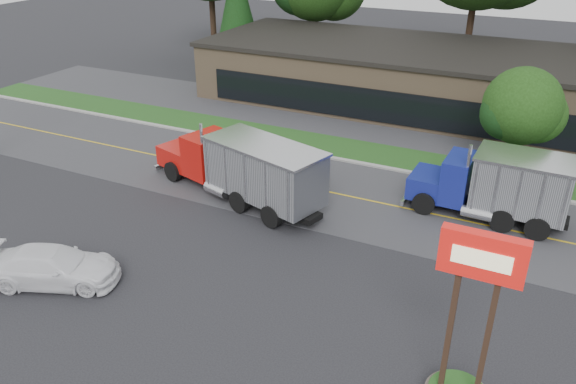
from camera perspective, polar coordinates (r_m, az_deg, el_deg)
name	(u,v)px	position (r m, az deg, el deg)	size (l,w,h in m)	color
ground	(206,273)	(23.35, -8.34, -8.13)	(140.00, 140.00, 0.00)	#303035
road	(299,186)	(30.11, 1.11, 0.63)	(60.00, 8.00, 0.02)	#4E4E53
center_line	(299,186)	(30.11, 1.11, 0.63)	(60.00, 0.12, 0.01)	gold
curb	(329,158)	(33.63, 4.14, 3.45)	(60.00, 0.30, 0.12)	#9E9E99
grass_verge	(339,148)	(35.18, 5.25, 4.49)	(60.00, 3.40, 0.03)	#1F4D1A
far_parking	(366,123)	(39.60, 7.89, 6.92)	(60.00, 7.00, 0.02)	#4E4E53
strip_mall	(419,78)	(44.06, 13.14, 11.24)	(32.00, 12.00, 4.00)	#8F7558
bilo_sign	(465,353)	(17.23, 17.50, -15.37)	(2.20, 1.90, 5.95)	#6B6054
evergreen_left	(237,5)	(53.68, -5.20, 18.36)	(4.45, 4.45, 10.10)	#382619
tree_verge	(523,110)	(32.03, 22.77, 7.71)	(4.32, 4.07, 6.16)	#382619
dump_truck_red	(244,167)	(28.04, -4.48, 2.59)	(10.66, 5.31, 3.36)	black
dump_truck_blue	(498,184)	(27.94, 20.57, 0.75)	(7.38, 2.87, 3.36)	black
rally_car	(53,266)	(24.02, -22.73, -6.98)	(2.08, 5.11, 1.48)	white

